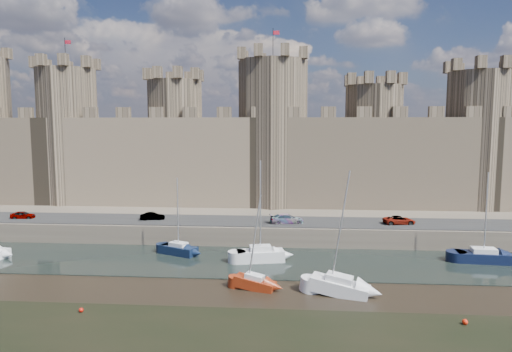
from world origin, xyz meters
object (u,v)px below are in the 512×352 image
Objects in this scene: car_1 at (152,216)px; sailboat_2 at (260,254)px; sailboat_3 at (484,256)px; car_0 at (23,215)px; car_2 at (287,219)px; car_3 at (399,220)px; sailboat_1 at (179,249)px; sailboat_4 at (255,282)px; sailboat_5 at (339,286)px.

sailboat_2 is at bearing -132.96° from car_1.
car_0 is at bearing 177.57° from sailboat_3.
sailboat_2 is (-2.87, -8.91, -2.25)m from car_2.
car_2 is 23.41m from sailboat_3.
car_0 is 50.85m from car_3.
sailboat_1 is (-27.34, -7.35, -2.32)m from car_3.
car_3 is at bearing 138.80° from sailboat_3.
car_2 is 14.66m from sailboat_1.
sailboat_4 is at bearing -152.87° from sailboat_3.
sailboat_5 reaches higher than car_1.
sailboat_2 is 1.12× the size of sailboat_3.
car_1 is 41.14m from sailboat_3.
sailboat_5 is (23.13, -18.98, -2.23)m from car_1.
sailboat_1 is at bearing 162.58° from sailboat_5.
sailboat_3 is 20.32m from sailboat_5.
car_1 is at bearing 81.56° from car_3.
car_2 is 19.04m from sailboat_5.
sailboat_2 is at bearing 105.57° from sailboat_4.
car_3 is 0.45× the size of sailboat_4.
car_1 is 18.22m from sailboat_2.
car_0 is 18.09m from car_1.
car_3 is at bearing -95.96° from car_0.
car_0 is at bearing -172.61° from sailboat_1.
car_1 is 0.35× the size of sailboat_1.
car_0 is 0.78× the size of car_3.
car_0 is 0.31× the size of sailboat_3.
sailboat_2 is (-17.45, -9.43, -2.18)m from car_3.
sailboat_1 is at bearing 148.47° from sailboat_4.
sailboat_1 is at bearing 107.35° from car_2.
sailboat_1 is 0.90× the size of sailboat_3.
car_1 is 32.76m from car_3.
sailboat_2 is at bearing 151.34° from car_2.
sailboat_2 is 8.54m from sailboat_4.
sailboat_1 is at bearing -113.12° from car_0.
sailboat_2 reaches higher than sailboat_3.
sailboat_3 is at bearing -7.91° from sailboat_2.
car_3 is 0.40× the size of sailboat_3.
sailboat_3 is at bearing 23.53° from sailboat_1.
sailboat_2 is at bearing 145.35° from sailboat_5.
sailboat_1 is at bearing -175.76° from sailboat_3.
sailboat_2 reaches higher than car_3.
sailboat_1 is 1.02× the size of sailboat_4.
sailboat_1 is 14.52m from sailboat_4.
car_1 is 23.90m from sailboat_4.
sailboat_3 is (40.28, -8.07, -2.25)m from car_1.
car_3 is (14.59, 0.52, -0.07)m from car_2.
sailboat_2 is at bearing -171.33° from sailboat_3.
car_2 is at bearing -103.08° from car_1.
car_0 is 58.91m from sailboat_3.
car_3 is at bearing 39.40° from sailboat_1.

